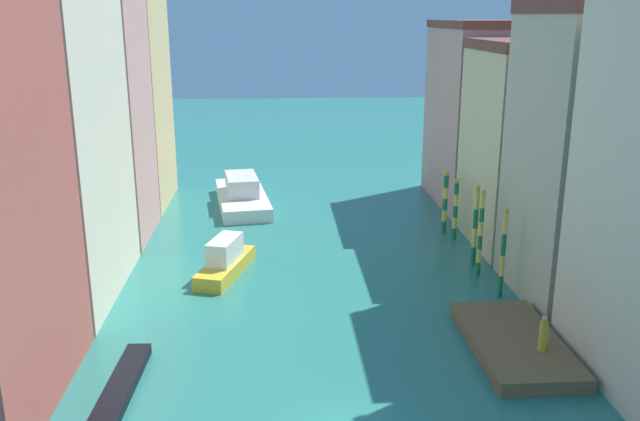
{
  "coord_description": "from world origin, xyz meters",
  "views": [
    {
      "loc": [
        -2.09,
        -19.92,
        14.28
      ],
      "look_at": [
        0.87,
        23.94,
        1.5
      ],
      "focal_mm": 37.79,
      "sensor_mm": 36.0,
      "label": 1
    }
  ],
  "objects_px": {
    "mooring_pole_1": "(481,232)",
    "motorboat_0": "(225,261)",
    "mooring_pole_2": "(475,225)",
    "gondola_black": "(109,412)",
    "mooring_pole_3": "(455,208)",
    "vaporetto_white": "(242,195)",
    "mooring_pole_4": "(445,201)",
    "mooring_pole_0": "(503,252)",
    "waterfront_dock": "(515,343)",
    "person_on_dock": "(543,334)"
  },
  "relations": [
    {
      "from": "waterfront_dock",
      "to": "gondola_black",
      "type": "height_order",
      "value": "waterfront_dock"
    },
    {
      "from": "mooring_pole_3",
      "to": "vaporetto_white",
      "type": "bearing_deg",
      "value": 147.42
    },
    {
      "from": "mooring_pole_4",
      "to": "vaporetto_white",
      "type": "height_order",
      "value": "mooring_pole_4"
    },
    {
      "from": "waterfront_dock",
      "to": "mooring_pole_0",
      "type": "xyz_separation_m",
      "value": [
        1.27,
        5.86,
        2.16
      ]
    },
    {
      "from": "mooring_pole_1",
      "to": "mooring_pole_2",
      "type": "distance_m",
      "value": 1.6
    },
    {
      "from": "mooring_pole_0",
      "to": "mooring_pole_3",
      "type": "bearing_deg",
      "value": 89.86
    },
    {
      "from": "mooring_pole_4",
      "to": "person_on_dock",
      "type": "bearing_deg",
      "value": -90.94
    },
    {
      "from": "mooring_pole_2",
      "to": "vaporetto_white",
      "type": "xyz_separation_m",
      "value": [
        -14.21,
        14.07,
        -1.68
      ]
    },
    {
      "from": "vaporetto_white",
      "to": "motorboat_0",
      "type": "bearing_deg",
      "value": -91.26
    },
    {
      "from": "person_on_dock",
      "to": "mooring_pole_2",
      "type": "xyz_separation_m",
      "value": [
        0.46,
        11.74,
        1.14
      ]
    },
    {
      "from": "mooring_pole_4",
      "to": "motorboat_0",
      "type": "bearing_deg",
      "value": -154.34
    },
    {
      "from": "mooring_pole_3",
      "to": "mooring_pole_4",
      "type": "bearing_deg",
      "value": 100.83
    },
    {
      "from": "mooring_pole_0",
      "to": "mooring_pole_4",
      "type": "xyz_separation_m",
      "value": [
        -0.28,
        11.06,
        -0.29
      ]
    },
    {
      "from": "mooring_pole_0",
      "to": "mooring_pole_2",
      "type": "relative_size",
      "value": 0.99
    },
    {
      "from": "waterfront_dock",
      "to": "mooring_pole_4",
      "type": "bearing_deg",
      "value": 86.65
    },
    {
      "from": "mooring_pole_1",
      "to": "vaporetto_white",
      "type": "height_order",
      "value": "mooring_pole_1"
    },
    {
      "from": "mooring_pole_3",
      "to": "vaporetto_white",
      "type": "height_order",
      "value": "mooring_pole_3"
    },
    {
      "from": "mooring_pole_4",
      "to": "mooring_pole_1",
      "type": "bearing_deg",
      "value": -90.07
    },
    {
      "from": "waterfront_dock",
      "to": "mooring_pole_4",
      "type": "distance_m",
      "value": 17.05
    },
    {
      "from": "mooring_pole_3",
      "to": "gondola_black",
      "type": "distance_m",
      "value": 26.59
    },
    {
      "from": "vaporetto_white",
      "to": "gondola_black",
      "type": "relative_size",
      "value": 1.06
    },
    {
      "from": "mooring_pole_2",
      "to": "waterfront_dock",
      "type": "bearing_deg",
      "value": -96.26
    },
    {
      "from": "mooring_pole_1",
      "to": "vaporetto_white",
      "type": "xyz_separation_m",
      "value": [
        -14.05,
        15.67,
        -1.73
      ]
    },
    {
      "from": "mooring_pole_3",
      "to": "motorboat_0",
      "type": "distance_m",
      "value": 15.67
    },
    {
      "from": "vaporetto_white",
      "to": "motorboat_0",
      "type": "xyz_separation_m",
      "value": [
        -0.32,
        -14.52,
        -0.02
      ]
    },
    {
      "from": "mooring_pole_1",
      "to": "motorboat_0",
      "type": "xyz_separation_m",
      "value": [
        -14.37,
        1.14,
        -1.75
      ]
    },
    {
      "from": "mooring_pole_3",
      "to": "mooring_pole_4",
      "type": "relative_size",
      "value": 0.96
    },
    {
      "from": "person_on_dock",
      "to": "mooring_pole_4",
      "type": "distance_m",
      "value": 18.22
    },
    {
      "from": "mooring_pole_3",
      "to": "mooring_pole_4",
      "type": "xyz_separation_m",
      "value": [
        -0.3,
        1.56,
        0.08
      ]
    },
    {
      "from": "person_on_dock",
      "to": "mooring_pole_3",
      "type": "bearing_deg",
      "value": 87.94
    },
    {
      "from": "mooring_pole_1",
      "to": "gondola_black",
      "type": "distance_m",
      "value": 22.08
    },
    {
      "from": "mooring_pole_2",
      "to": "mooring_pole_3",
      "type": "distance_m",
      "value": 4.92
    },
    {
      "from": "mooring_pole_0",
      "to": "gondola_black",
      "type": "distance_m",
      "value": 20.69
    },
    {
      "from": "mooring_pole_0",
      "to": "mooring_pole_2",
      "type": "bearing_deg",
      "value": 91.5
    },
    {
      "from": "mooring_pole_1",
      "to": "gondola_black",
      "type": "height_order",
      "value": "mooring_pole_1"
    },
    {
      "from": "mooring_pole_0",
      "to": "mooring_pole_3",
      "type": "relative_size",
      "value": 1.19
    },
    {
      "from": "waterfront_dock",
      "to": "vaporetto_white",
      "type": "relative_size",
      "value": 0.73
    },
    {
      "from": "person_on_dock",
      "to": "mooring_pole_1",
      "type": "relative_size",
      "value": 0.31
    },
    {
      "from": "vaporetto_white",
      "to": "mooring_pole_4",
      "type": "bearing_deg",
      "value": -28.44
    },
    {
      "from": "person_on_dock",
      "to": "mooring_pole_2",
      "type": "relative_size",
      "value": 0.32
    },
    {
      "from": "motorboat_0",
      "to": "person_on_dock",
      "type": "bearing_deg",
      "value": -38.74
    },
    {
      "from": "person_on_dock",
      "to": "vaporetto_white",
      "type": "distance_m",
      "value": 29.26
    },
    {
      "from": "mooring_pole_3",
      "to": "mooring_pole_0",
      "type": "bearing_deg",
      "value": -90.14
    },
    {
      "from": "gondola_black",
      "to": "mooring_pole_3",
      "type": "bearing_deg",
      "value": 47.21
    },
    {
      "from": "motorboat_0",
      "to": "vaporetto_white",
      "type": "bearing_deg",
      "value": 88.74
    },
    {
      "from": "mooring_pole_0",
      "to": "mooring_pole_1",
      "type": "relative_size",
      "value": 0.96
    },
    {
      "from": "motorboat_0",
      "to": "mooring_pole_3",
      "type": "bearing_deg",
      "value": 20.01
    },
    {
      "from": "mooring_pole_2",
      "to": "mooring_pole_3",
      "type": "xyz_separation_m",
      "value": [
        0.14,
        4.9,
        -0.41
      ]
    },
    {
      "from": "mooring_pole_0",
      "to": "gondola_black",
      "type": "relative_size",
      "value": 0.49
    },
    {
      "from": "waterfront_dock",
      "to": "gondola_black",
      "type": "bearing_deg",
      "value": -166.22
    }
  ]
}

